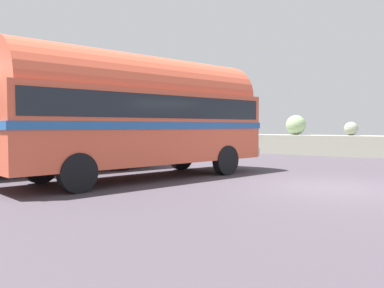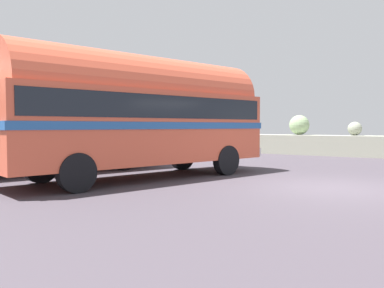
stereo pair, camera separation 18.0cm
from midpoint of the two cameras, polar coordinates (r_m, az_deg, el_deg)
ground at (r=11.08m, az=18.65°, el=-5.89°), size 32.00×26.00×0.02m
vintage_coach at (r=12.21m, az=-7.79°, el=4.59°), size 4.46×8.91×3.70m
second_coach at (r=14.58m, az=-21.36°, el=4.11°), size 4.78×8.91×3.70m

